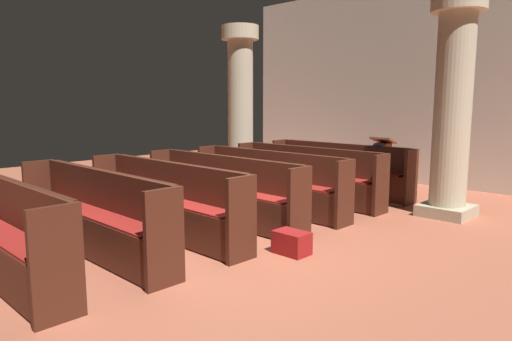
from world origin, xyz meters
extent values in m
plane|color=#AD5B42|center=(0.00, 0.00, 0.00)|extent=(19.20, 19.20, 0.00)
cube|color=silver|center=(0.00, 6.08, 2.25)|extent=(10.00, 0.16, 4.50)
cube|color=#4C2316|center=(-0.87, 3.82, 0.48)|extent=(3.04, 0.38, 0.05)
cube|color=#4C2316|center=(-0.87, 3.99, 0.75)|extent=(3.04, 0.04, 0.49)
cube|color=#411E13|center=(-0.87, 4.04, 0.98)|extent=(2.92, 0.06, 0.02)
cube|color=#442014|center=(-2.41, 3.82, 0.50)|extent=(0.06, 0.44, 0.99)
cube|color=#442014|center=(0.68, 3.82, 0.50)|extent=(0.06, 0.44, 0.99)
cube|color=#482115|center=(-0.87, 3.65, 0.24)|extent=(3.04, 0.03, 0.43)
cube|color=maroon|center=(-0.87, 3.80, 0.51)|extent=(2.80, 0.32, 0.02)
cube|color=#4C2316|center=(-0.87, 2.78, 0.48)|extent=(3.04, 0.38, 0.05)
cube|color=#4C2316|center=(-0.87, 2.95, 0.75)|extent=(3.04, 0.04, 0.49)
cube|color=#411E13|center=(-0.87, 2.99, 0.98)|extent=(2.92, 0.06, 0.02)
cube|color=#442014|center=(-2.41, 2.78, 0.50)|extent=(0.06, 0.44, 0.99)
cube|color=#442014|center=(0.68, 2.78, 0.50)|extent=(0.06, 0.44, 0.99)
cube|color=#482115|center=(-0.87, 2.60, 0.24)|extent=(3.04, 0.03, 0.43)
cube|color=maroon|center=(-0.87, 2.76, 0.51)|extent=(2.80, 0.32, 0.02)
cube|color=#4C2316|center=(-0.87, 1.74, 0.48)|extent=(3.04, 0.38, 0.05)
cube|color=#4C2316|center=(-0.87, 1.90, 0.75)|extent=(3.04, 0.04, 0.49)
cube|color=#411E13|center=(-0.87, 1.95, 0.98)|extent=(2.92, 0.06, 0.02)
cube|color=#442014|center=(-2.41, 1.74, 0.50)|extent=(0.06, 0.44, 0.99)
cube|color=#442014|center=(0.68, 1.74, 0.50)|extent=(0.06, 0.44, 0.99)
cube|color=#482115|center=(-0.87, 1.56, 0.24)|extent=(3.04, 0.03, 0.43)
cube|color=maroon|center=(-0.87, 1.72, 0.51)|extent=(2.80, 0.32, 0.02)
cube|color=#4C2316|center=(-0.87, 0.69, 0.48)|extent=(3.04, 0.38, 0.05)
cube|color=#4C2316|center=(-0.87, 0.86, 0.75)|extent=(3.04, 0.04, 0.49)
cube|color=#411E13|center=(-0.87, 0.91, 0.98)|extent=(2.92, 0.06, 0.02)
cube|color=#442014|center=(-2.41, 0.69, 0.50)|extent=(0.06, 0.44, 0.99)
cube|color=#442014|center=(0.68, 0.69, 0.50)|extent=(0.06, 0.44, 0.99)
cube|color=#482115|center=(-0.87, 0.52, 0.24)|extent=(3.04, 0.03, 0.43)
cube|color=maroon|center=(-0.87, 0.67, 0.51)|extent=(2.80, 0.32, 0.02)
cube|color=#4C2316|center=(-0.87, -0.35, 0.48)|extent=(3.04, 0.38, 0.05)
cube|color=#4C2316|center=(-0.87, -0.18, 0.75)|extent=(3.04, 0.04, 0.49)
cube|color=#411E13|center=(-0.87, -0.14, 0.98)|extent=(2.92, 0.06, 0.02)
cube|color=#442014|center=(-2.41, -0.35, 0.50)|extent=(0.06, 0.44, 0.99)
cube|color=#442014|center=(0.68, -0.35, 0.50)|extent=(0.06, 0.44, 0.99)
cube|color=#482115|center=(-0.87, -0.53, 0.24)|extent=(3.04, 0.03, 0.43)
cube|color=maroon|center=(-0.87, -0.37, 0.51)|extent=(2.80, 0.32, 0.02)
cube|color=#4C2316|center=(-0.87, -1.40, 0.48)|extent=(3.04, 0.38, 0.05)
cube|color=#4C2316|center=(-0.87, -1.23, 0.75)|extent=(3.04, 0.04, 0.49)
cube|color=#411E13|center=(-0.87, -1.18, 0.98)|extent=(2.92, 0.06, 0.02)
cube|color=#442014|center=(-2.41, -1.40, 0.50)|extent=(0.06, 0.44, 0.99)
cube|color=#442014|center=(0.68, -1.40, 0.50)|extent=(0.06, 0.44, 0.99)
cube|color=#482115|center=(-0.87, -1.57, 0.24)|extent=(3.04, 0.03, 0.43)
cube|color=maroon|center=(-0.87, -1.42, 0.51)|extent=(2.80, 0.32, 0.02)
cube|color=#4C2316|center=(-0.87, -2.27, 0.75)|extent=(3.04, 0.04, 0.49)
cube|color=#411E13|center=(-0.87, -2.22, 0.98)|extent=(2.92, 0.06, 0.02)
cube|color=#442014|center=(0.68, -2.44, 0.50)|extent=(0.06, 0.44, 0.99)
cube|color=tan|center=(1.49, 3.47, 0.09)|extent=(0.76, 0.76, 0.18)
cylinder|color=#BCB293|center=(1.49, 3.47, 1.68)|extent=(0.56, 0.56, 3.00)
cylinder|color=beige|center=(1.49, 3.47, 3.33)|extent=(0.81, 0.81, 0.30)
cube|color=tan|center=(-3.17, 3.33, 0.09)|extent=(0.76, 0.76, 0.18)
cylinder|color=#BCB293|center=(-3.17, 3.33, 1.68)|extent=(0.56, 0.56, 3.00)
cylinder|color=beige|center=(-3.17, 3.33, 3.33)|extent=(0.81, 0.81, 0.30)
cube|color=#562B1A|center=(-0.59, 5.10, 0.03)|extent=(0.45, 0.45, 0.06)
cube|color=brown|center=(-0.59, 5.10, 0.47)|extent=(0.28, 0.28, 0.95)
cube|color=brown|center=(-0.59, 5.10, 1.01)|extent=(0.48, 0.35, 0.15)
cube|color=navy|center=(-0.09, 4.03, 1.01)|extent=(0.14, 0.18, 0.03)
cube|color=maroon|center=(0.92, 0.26, 0.14)|extent=(0.42, 0.28, 0.28)
camera|label=1|loc=(4.37, -3.88, 1.81)|focal=32.39mm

